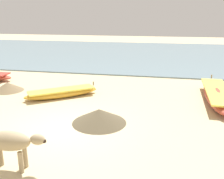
% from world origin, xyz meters
% --- Properties ---
extents(ground, '(80.00, 80.00, 0.00)m').
position_xyz_m(ground, '(0.00, 0.00, 0.00)').
color(ground, '#CCB789').
extents(sea_water, '(60.00, 20.00, 0.08)m').
position_xyz_m(sea_water, '(0.00, 18.22, 0.04)').
color(sea_water, slate).
rests_on(sea_water, ground).
extents(fishing_boat_2, '(3.35, 2.79, 0.60)m').
position_xyz_m(fishing_boat_2, '(-1.43, 3.29, 0.22)').
color(fishing_boat_2, gold).
rests_on(fishing_boat_2, ground).
extents(fishing_boat_4, '(1.28, 5.02, 0.73)m').
position_xyz_m(fishing_boat_4, '(5.84, 4.21, 0.29)').
color(fishing_boat_4, '#B74733').
rests_on(fishing_boat_4, ground).
extents(cow_adult_dun, '(1.65, 0.56, 1.06)m').
position_xyz_m(cow_adult_dun, '(-0.37, -2.59, 0.76)').
color(cow_adult_dun, tan).
rests_on(cow_adult_dun, ground).
extents(debris_pile_0, '(2.83, 2.83, 0.54)m').
position_xyz_m(debris_pile_0, '(1.10, 0.70, 0.27)').
color(debris_pile_0, brown).
rests_on(debris_pile_0, ground).
extents(debris_pile_1, '(2.09, 2.09, 0.45)m').
position_xyz_m(debris_pile_1, '(-4.64, 3.76, 0.22)').
color(debris_pile_1, '#7A6647').
rests_on(debris_pile_1, ground).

